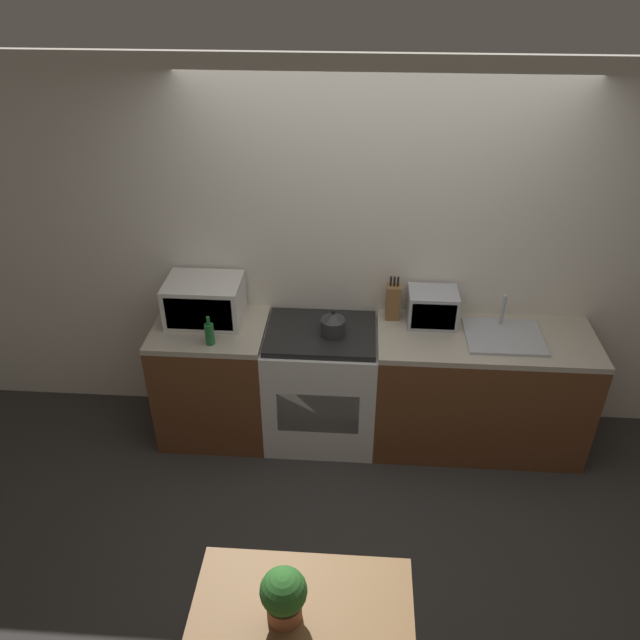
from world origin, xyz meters
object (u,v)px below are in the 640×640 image
stove_range (321,384)px  toaster_oven (432,307)px  kettle (333,324)px  dining_table (301,632)px  microwave (205,301)px  bottle (210,333)px

stove_range → toaster_oven: (0.75, 0.16, 0.57)m
kettle → dining_table: kettle is taller
microwave → dining_table: 2.27m
microwave → bottle: microwave is taller
kettle → bottle: bottle is taller
stove_range → bottle: bottle is taller
dining_table → bottle: bearing=113.3°
microwave → dining_table: (0.85, -2.06, -0.42)m
stove_range → microwave: microwave is taller
stove_range → kettle: (0.08, -0.03, 0.54)m
microwave → stove_range: bearing=-7.1°
microwave → toaster_oven: bearing=2.2°
toaster_oven → dining_table: size_ratio=0.35×
toaster_oven → microwave: bearing=-177.8°
bottle → dining_table: bottle is taller
bottle → microwave: bearing=107.5°
stove_range → kettle: size_ratio=4.63×
kettle → bottle: bearing=-168.3°
stove_range → toaster_oven: bearing=12.1°
microwave → kettle: bearing=-8.6°
stove_range → bottle: 0.91m
stove_range → dining_table: bearing=-88.6°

